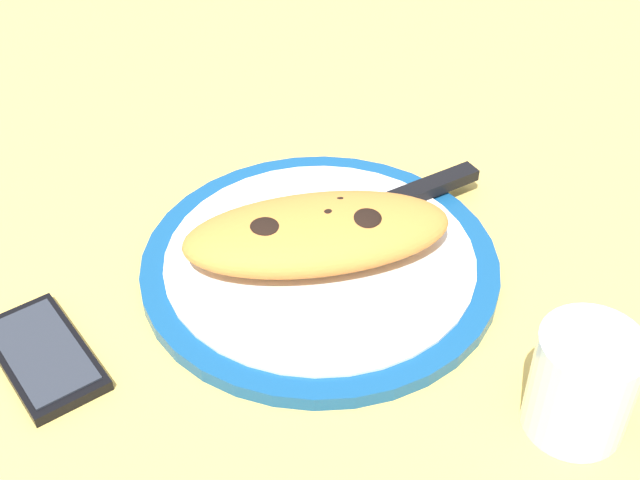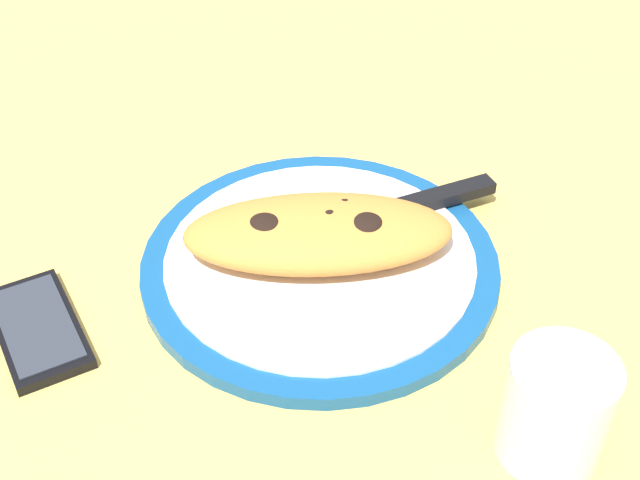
% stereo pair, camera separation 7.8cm
% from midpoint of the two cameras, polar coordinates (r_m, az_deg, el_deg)
% --- Properties ---
extents(ground_plane, '(1.50, 1.50, 0.03)m').
position_cam_midpoint_polar(ground_plane, '(0.82, -2.74, -2.88)').
color(ground_plane, '#DBB756').
extents(plate, '(0.33, 0.33, 0.02)m').
position_cam_midpoint_polar(plate, '(0.80, -2.79, -1.68)').
color(plate, navy).
rests_on(plate, ground_plane).
extents(calzone, '(0.26, 0.15, 0.05)m').
position_cam_midpoint_polar(calzone, '(0.78, -3.14, 0.31)').
color(calzone, orange).
rests_on(calzone, plate).
extents(fork, '(0.18, 0.04, 0.00)m').
position_cam_midpoint_polar(fork, '(0.75, -1.83, -4.12)').
color(fork, silver).
rests_on(fork, plate).
extents(knife, '(0.26, 0.06, 0.01)m').
position_cam_midpoint_polar(knife, '(0.85, 2.78, 2.61)').
color(knife, silver).
rests_on(knife, plate).
extents(smartphone, '(0.10, 0.14, 0.01)m').
position_cam_midpoint_polar(smartphone, '(0.77, -20.49, -7.23)').
color(smartphone, black).
rests_on(smartphone, ground_plane).
extents(water_glass, '(0.08, 0.08, 0.09)m').
position_cam_midpoint_polar(water_glass, '(0.68, 13.53, -9.61)').
color(water_glass, silver).
rests_on(water_glass, ground_plane).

